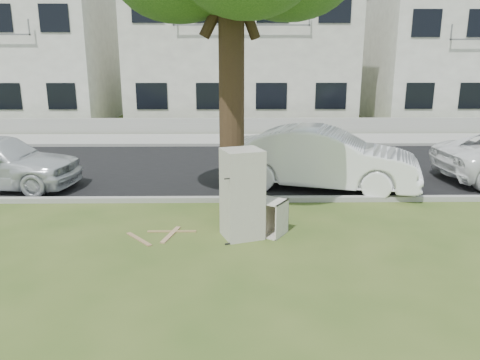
{
  "coord_description": "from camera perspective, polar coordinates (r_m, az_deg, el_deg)",
  "views": [
    {
      "loc": [
        -0.35,
        -8.3,
        3.41
      ],
      "look_at": [
        -0.24,
        0.6,
        1.03
      ],
      "focal_mm": 35.0,
      "sensor_mm": 36.0,
      "label": 1
    }
  ],
  "objects": [
    {
      "name": "ground",
      "position": [
        8.98,
        1.57,
        -7.38
      ],
      "size": [
        120.0,
        120.0,
        0.0
      ],
      "primitive_type": "plane",
      "color": "#364E1C"
    },
    {
      "name": "sidewalk",
      "position": [
        19.6,
        0.29,
        4.94
      ],
      "size": [
        120.0,
        2.8,
        0.01
      ],
      "primitive_type": "cube",
      "color": "gray",
      "rests_on": "ground"
    },
    {
      "name": "low_wall",
      "position": [
        21.12,
        0.22,
        6.62
      ],
      "size": [
        120.0,
        0.15,
        0.7
      ],
      "primitive_type": "cube",
      "color": "gray",
      "rests_on": "ground"
    },
    {
      "name": "plank_c",
      "position": [
        9.32,
        -8.44,
        -6.6
      ],
      "size": [
        0.31,
        0.86,
        0.02
      ],
      "primitive_type": "cube",
      "rotation": [
        0.0,
        0.0,
        1.32
      ],
      "color": "#A6825C",
      "rests_on": "ground"
    },
    {
      "name": "kerb_far",
      "position": [
        18.17,
        0.38,
        4.13
      ],
      "size": [
        120.0,
        0.18,
        0.12
      ],
      "primitive_type": "cube",
      "color": "gray",
      "rests_on": "ground"
    },
    {
      "name": "cabinet",
      "position": [
        9.27,
        2.72,
        -4.36
      ],
      "size": [
        1.05,
        0.94,
        0.7
      ],
      "primitive_type": "cube",
      "rotation": [
        0.0,
        0.0,
        -0.55
      ],
      "color": "silver",
      "rests_on": "ground"
    },
    {
      "name": "townhouse_left",
      "position": [
        28.31,
        -25.84,
        13.74
      ],
      "size": [
        10.2,
        8.16,
        7.04
      ],
      "color": "white",
      "rests_on": "ground"
    },
    {
      "name": "plank_b",
      "position": [
        9.22,
        -12.23,
        -7.05
      ],
      "size": [
        0.61,
        0.71,
        0.02
      ],
      "primitive_type": "cube",
      "rotation": [
        0.0,
        0.0,
        -0.88
      ],
      "color": "#92714C",
      "rests_on": "ground"
    },
    {
      "name": "townhouse_center",
      "position": [
        25.8,
        0.03,
        15.65
      ],
      "size": [
        11.22,
        8.16,
        7.44
      ],
      "color": "silver",
      "rests_on": "ground"
    },
    {
      "name": "plank_a",
      "position": [
        9.49,
        -8.3,
        -6.21
      ],
      "size": [
        0.97,
        0.08,
        0.02
      ],
      "primitive_type": "cube",
      "rotation": [
        0.0,
        0.0,
        0.0
      ],
      "color": "olive",
      "rests_on": "ground"
    },
    {
      "name": "car_center",
      "position": [
        12.44,
        10.07,
        2.63
      ],
      "size": [
        5.17,
        3.06,
        1.61
      ],
      "primitive_type": "imported",
      "rotation": [
        0.0,
        0.0,
        1.27
      ],
      "color": "white",
      "rests_on": "ground"
    },
    {
      "name": "road",
      "position": [
        14.7,
        0.65,
        1.56
      ],
      "size": [
        120.0,
        7.0,
        0.01
      ],
      "primitive_type": "cube",
      "color": "black",
      "rests_on": "ground"
    },
    {
      "name": "fridge",
      "position": [
        8.9,
        0.27,
        -1.7
      ],
      "size": [
        0.88,
        0.85,
        1.72
      ],
      "primitive_type": "cube",
      "rotation": [
        0.0,
        0.0,
        0.33
      ],
      "color": "beige",
      "rests_on": "ground"
    },
    {
      "name": "kerb_near",
      "position": [
        11.28,
        1.08,
        -2.65
      ],
      "size": [
        120.0,
        0.18,
        0.12
      ],
      "primitive_type": "cube",
      "color": "gray",
      "rests_on": "ground"
    },
    {
      "name": "townhouse_right",
      "position": [
        28.6,
        25.6,
        13.57
      ],
      "size": [
        10.2,
        8.16,
        6.84
      ],
      "color": "white",
      "rests_on": "ground"
    }
  ]
}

